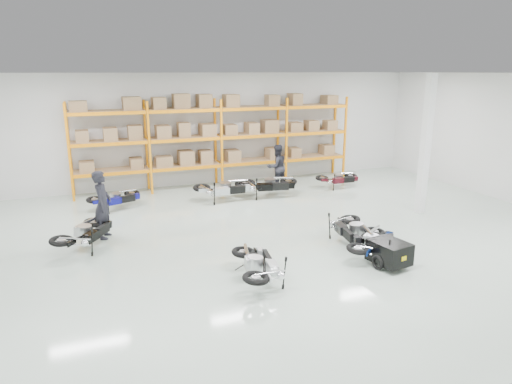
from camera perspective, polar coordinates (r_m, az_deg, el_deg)
name	(u,v)px	position (r m, az deg, el deg)	size (l,w,h in m)	color
room	(284,159)	(12.47, 3.56, 4.17)	(18.00, 18.00, 18.00)	#B5CAB8
pallet_rack	(218,130)	(18.47, -4.74, 7.68)	(11.28, 0.98, 3.62)	orange
structural_column	(426,145)	(15.70, 20.44, 5.49)	(0.25, 0.25, 4.50)	white
moto_blue_centre	(375,238)	(11.87, 14.64, -5.61)	(0.74, 1.66, 1.01)	#081951
moto_silver_left	(259,260)	(10.21, 0.32, -8.47)	(0.76, 1.70, 1.04)	silver
moto_black_far_left	(86,228)	(12.90, -20.52, -4.29)	(0.78, 1.76, 1.08)	black
moto_touring_right	(353,225)	(12.61, 12.03, -4.09)	(0.78, 1.76, 1.07)	black
trailer	(389,252)	(11.44, 16.30, -7.25)	(0.85, 1.55, 0.63)	black
moto_back_a	(116,195)	(16.17, -17.13, -0.38)	(0.71, 1.60, 0.98)	navy
moto_back_b	(225,185)	(16.53, -3.95, 0.92)	(0.85, 1.90, 1.16)	silver
moto_back_c	(269,181)	(17.02, 1.61, 1.39)	(0.86, 1.93, 1.18)	black
moto_back_d	(339,176)	(18.62, 10.31, 1.98)	(0.69, 1.56, 0.95)	#460E17
person_left	(103,205)	(13.39, -18.62, -1.51)	(0.70, 0.46, 1.93)	black
person_back	(277,167)	(18.06, 2.63, 3.15)	(0.86, 0.67, 1.78)	#21222A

